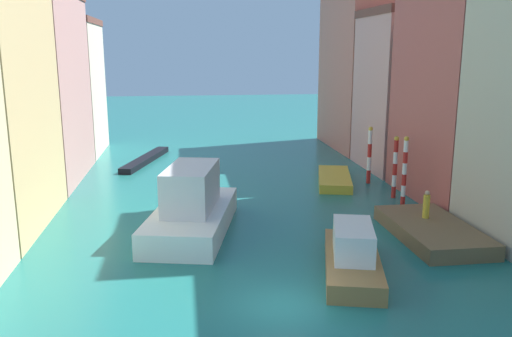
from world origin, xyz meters
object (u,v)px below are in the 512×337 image
at_px(person_on_dock, 426,205).
at_px(vaporetto_white, 192,208).
at_px(mooring_pole_0, 404,171).
at_px(motorboat_1, 353,255).
at_px(mooring_pole_2, 369,155).
at_px(motorboat_0, 334,179).
at_px(waterfront_dock, 432,231).
at_px(gondola_black, 146,159).
at_px(mooring_pole_1, 395,167).

relative_size(person_on_dock, vaporetto_white, 0.16).
height_order(mooring_pole_0, motorboat_1, mooring_pole_0).
xyz_separation_m(mooring_pole_2, motorboat_0, (-2.52, 0.39, -1.88)).
bearing_deg(waterfront_dock, motorboat_1, -146.58).
bearing_deg(mooring_pole_2, waterfront_dock, -93.60).
bearing_deg(gondola_black, motorboat_0, -34.07).
bearing_deg(vaporetto_white, waterfront_dock, -12.66).
relative_size(mooring_pole_1, vaporetto_white, 0.43).
xyz_separation_m(mooring_pole_0, motorboat_0, (-2.54, 6.72, -2.02)).
bearing_deg(mooring_pole_0, mooring_pole_2, 90.13).
xyz_separation_m(mooring_pole_0, motorboat_1, (-6.39, -9.37, -1.52)).
height_order(person_on_dock, mooring_pole_2, mooring_pole_2).
bearing_deg(motorboat_0, mooring_pole_0, -69.32).
height_order(person_on_dock, gondola_black, person_on_dock).
height_order(mooring_pole_1, gondola_black, mooring_pole_1).
bearing_deg(mooring_pole_1, waterfront_dock, -97.73).
bearing_deg(motorboat_0, mooring_pole_1, -57.73).
bearing_deg(vaporetto_white, person_on_dock, -8.16).
xyz_separation_m(gondola_black, motorboat_1, (10.77, -25.98, 0.57)).
relative_size(waterfront_dock, vaporetto_white, 0.75).
xyz_separation_m(waterfront_dock, vaporetto_white, (-12.66, 2.84, 0.95)).
height_order(vaporetto_white, motorboat_1, vaporetto_white).
bearing_deg(person_on_dock, mooring_pole_0, 81.57).
xyz_separation_m(mooring_pole_0, mooring_pole_1, (0.30, 2.23, -0.17)).
relative_size(mooring_pole_0, motorboat_1, 0.64).
bearing_deg(vaporetto_white, gondola_black, 100.89).
bearing_deg(mooring_pole_1, motorboat_1, -120.00).
bearing_deg(mooring_pole_0, gondola_black, 135.94).
distance_m(waterfront_dock, person_on_dock, 1.51).
bearing_deg(mooring_pole_1, person_on_dock, -98.18).
xyz_separation_m(person_on_dock, vaporetto_white, (-12.74, 1.83, -0.17)).
bearing_deg(gondola_black, vaporetto_white, -79.11).
relative_size(mooring_pole_0, mooring_pole_1, 1.08).
height_order(person_on_dock, mooring_pole_1, mooring_pole_1).
xyz_separation_m(person_on_dock, mooring_pole_2, (0.67, 10.97, 0.70)).
height_order(vaporetto_white, motorboat_0, vaporetto_white).
xyz_separation_m(waterfront_dock, person_on_dock, (0.08, 1.02, 1.11)).
relative_size(vaporetto_white, gondola_black, 0.97).
relative_size(waterfront_dock, person_on_dock, 4.72).
distance_m(mooring_pole_0, gondola_black, 23.98).
bearing_deg(gondola_black, waterfront_dock, -53.64).
bearing_deg(vaporetto_white, mooring_pole_2, 34.27).
xyz_separation_m(mooring_pole_1, motorboat_1, (-6.69, -11.60, -1.35)).
bearing_deg(gondola_black, mooring_pole_2, -30.95).
height_order(waterfront_dock, mooring_pole_0, mooring_pole_0).
xyz_separation_m(gondola_black, motorboat_0, (14.63, -9.89, 0.08)).
height_order(waterfront_dock, person_on_dock, person_on_dock).
distance_m(motorboat_0, motorboat_1, 16.55).
bearing_deg(motorboat_1, motorboat_0, 76.52).
xyz_separation_m(mooring_pole_2, gondola_black, (-17.15, 10.29, -1.96)).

